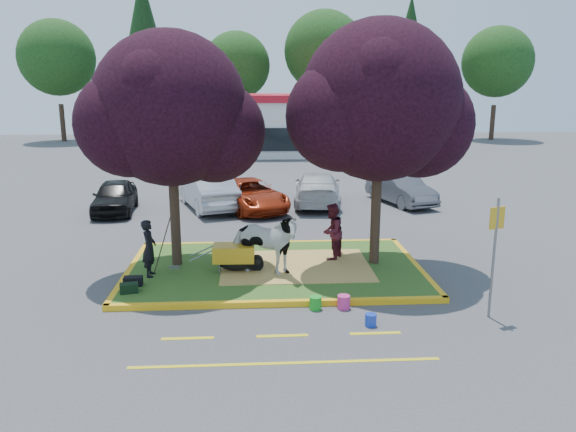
{
  "coord_description": "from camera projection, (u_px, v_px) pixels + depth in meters",
  "views": [
    {
      "loc": [
        -0.56,
        -15.19,
        5.24
      ],
      "look_at": [
        0.41,
        0.5,
        1.5
      ],
      "focal_mm": 35.0,
      "sensor_mm": 36.0,
      "label": 1
    }
  ],
  "objects": [
    {
      "name": "bucket_green",
      "position": [
        315.0,
        303.0,
        13.29
      ],
      "size": [
        0.37,
        0.37,
        0.31
      ],
      "primitive_type": "cylinder",
      "rotation": [
        0.0,
        0.0,
        0.32
      ],
      "color": "green",
      "rests_on": "ground"
    },
    {
      "name": "retail_building",
      "position": [
        287.0,
        123.0,
        42.77
      ],
      "size": [
        20.4,
        8.4,
        4.4
      ],
      "color": "silver",
      "rests_on": "ground"
    },
    {
      "name": "car_grey",
      "position": [
        401.0,
        189.0,
        24.82
      ],
      "size": [
        2.55,
        4.28,
        1.33
      ],
      "primitive_type": "imported",
      "rotation": [
        0.0,
        0.0,
        0.3
      ],
      "color": "#4F5055",
      "rests_on": "ground"
    },
    {
      "name": "median_island",
      "position": [
        275.0,
        269.0,
        15.98
      ],
      "size": [
        8.0,
        5.0,
        0.15
      ],
      "primitive_type": "cube",
      "color": "#2F541A",
      "rests_on": "ground"
    },
    {
      "name": "curb_near",
      "position": [
        279.0,
        303.0,
        13.47
      ],
      "size": [
        8.3,
        0.16,
        0.15
      ],
      "primitive_type": "cube",
      "color": "yellow",
      "rests_on": "ground"
    },
    {
      "name": "fire_lane_stripe_a",
      "position": [
        188.0,
        338.0,
        11.8
      ],
      "size": [
        1.1,
        0.12,
        0.01
      ],
      "primitive_type": "cube",
      "color": "yellow",
      "rests_on": "ground"
    },
    {
      "name": "visitor_b",
      "position": [
        338.0,
        237.0,
        16.95
      ],
      "size": [
        0.45,
        0.71,
        1.12
      ],
      "primitive_type": "imported",
      "rotation": [
        0.0,
        0.0,
        -1.87
      ],
      "color": "black",
      "rests_on": "median_island"
    },
    {
      "name": "fire_lane_stripe_c",
      "position": [
        375.0,
        333.0,
        12.04
      ],
      "size": [
        1.1,
        0.12,
        0.01
      ],
      "primitive_type": "cube",
      "color": "yellow",
      "rests_on": "ground"
    },
    {
      "name": "gear_bag_green",
      "position": [
        129.0,
        288.0,
        13.95
      ],
      "size": [
        0.49,
        0.36,
        0.24
      ],
      "primitive_type": "cube",
      "rotation": [
        0.0,
        0.0,
        0.21
      ],
      "color": "black",
      "rests_on": "median_island"
    },
    {
      "name": "car_white",
      "position": [
        318.0,
        188.0,
        24.7
      ],
      "size": [
        2.55,
        5.1,
        1.42
      ],
      "primitive_type": "imported",
      "rotation": [
        0.0,
        0.0,
        3.03
      ],
      "color": "silver",
      "rests_on": "ground"
    },
    {
      "name": "visitor_a",
      "position": [
        332.0,
        232.0,
        16.45
      ],
      "size": [
        0.96,
        1.02,
        1.67
      ],
      "primitive_type": "imported",
      "rotation": [
        0.0,
        0.0,
        -2.1
      ],
      "color": "#4F1623",
      "rests_on": "median_island"
    },
    {
      "name": "fire_lane_stripe_b",
      "position": [
        282.0,
        336.0,
        11.92
      ],
      "size": [
        1.1,
        0.12,
        0.01
      ],
      "primitive_type": "cube",
      "color": "yellow",
      "rests_on": "ground"
    },
    {
      "name": "curb_far",
      "position": [
        272.0,
        244.0,
        18.48
      ],
      "size": [
        8.3,
        0.16,
        0.15
      ],
      "primitive_type": "cube",
      "color": "yellow",
      "rests_on": "ground"
    },
    {
      "name": "wheelbarrow",
      "position": [
        234.0,
        253.0,
        15.41
      ],
      "size": [
        2.03,
        0.7,
        0.76
      ],
      "rotation": [
        0.0,
        0.0,
        -0.03
      ],
      "color": "black",
      "rests_on": "median_island"
    },
    {
      "name": "car_silver",
      "position": [
        208.0,
        191.0,
        23.88
      ],
      "size": [
        3.01,
        4.92,
        1.53
      ],
      "primitive_type": "imported",
      "rotation": [
        0.0,
        0.0,
        3.46
      ],
      "color": "#B0B1B8",
      "rests_on": "ground"
    },
    {
      "name": "straw_bedding",
      "position": [
        296.0,
        266.0,
        16.0
      ],
      "size": [
        4.2,
        3.0,
        0.01
      ],
      "primitive_type": "cube",
      "color": "tan",
      "rests_on": "median_island"
    },
    {
      "name": "bucket_blue",
      "position": [
        371.0,
        320.0,
        12.38
      ],
      "size": [
        0.31,
        0.31,
        0.27
      ],
      "primitive_type": "cylinder",
      "rotation": [
        0.0,
        0.0,
        0.22
      ],
      "color": "#1735B9",
      "rests_on": "ground"
    },
    {
      "name": "cow",
      "position": [
        263.0,
        244.0,
        15.12
      ],
      "size": [
        2.22,
        1.57,
        1.71
      ],
      "primitive_type": "imported",
      "rotation": [
        0.0,
        0.0,
        1.22
      ],
      "color": "white",
      "rests_on": "median_island"
    },
    {
      "name": "tree_purple_left",
      "position": [
        171.0,
        116.0,
        15.19
      ],
      "size": [
        5.06,
        4.2,
        6.51
      ],
      "color": "black",
      "rests_on": "median_island"
    },
    {
      "name": "car_black",
      "position": [
        115.0,
        196.0,
        23.18
      ],
      "size": [
        1.89,
        4.03,
        1.33
      ],
      "primitive_type": "imported",
      "rotation": [
        0.0,
        0.0,
        0.08
      ],
      "color": "black",
      "rests_on": "ground"
    },
    {
      "name": "car_red",
      "position": [
        250.0,
        195.0,
        23.63
      ],
      "size": [
        3.8,
        5.11,
        1.29
      ],
      "primitive_type": "imported",
      "rotation": [
        0.0,
        0.0,
        0.4
      ],
      "color": "#9A270C",
      "rests_on": "ground"
    },
    {
      "name": "curb_left",
      "position": [
        130.0,
        272.0,
        15.73
      ],
      "size": [
        0.16,
        5.3,
        0.15
      ],
      "primitive_type": "cube",
      "color": "yellow",
      "rests_on": "ground"
    },
    {
      "name": "sign_post",
      "position": [
        495.0,
        244.0,
        12.48
      ],
      "size": [
        0.38,
        0.15,
        2.79
      ],
      "rotation": [
        0.0,
        0.0,
        0.32
      ],
      "color": "slate",
      "rests_on": "ground"
    },
    {
      "name": "treeline",
      "position": [
        272.0,
        55.0,
        50.8
      ],
      "size": [
        46.58,
        7.8,
        14.63
      ],
      "color": "black",
      "rests_on": "ground"
    },
    {
      "name": "handler",
      "position": [
        149.0,
        248.0,
        15.02
      ],
      "size": [
        0.39,
        0.58,
        1.55
      ],
      "primitive_type": "imported",
      "rotation": [
        0.0,
        0.0,
        1.6
      ],
      "color": "black",
      "rests_on": "median_island"
    },
    {
      "name": "fire_lane_long",
      "position": [
        286.0,
        363.0,
        10.75
      ],
      "size": [
        6.0,
        0.1,
        0.01
      ],
      "primitive_type": "cube",
      "color": "yellow",
      "rests_on": "ground"
    },
    {
      "name": "gear_bag_dark",
      "position": [
        133.0,
        281.0,
        14.42
      ],
      "size": [
        0.48,
        0.27,
        0.24
      ],
      "primitive_type": "cube",
      "rotation": [
        0.0,
        0.0,
        0.04
      ],
      "color": "black",
      "rests_on": "median_island"
    },
    {
      "name": "calf",
      "position": [
        238.0,
        261.0,
        15.62
      ],
      "size": [
        1.2,
        0.78,
        0.49
      ],
      "primitive_type": "ellipsoid",
      "rotation": [
        0.0,
        0.0,
        -0.14
      ],
      "color": "black",
      "rests_on": "median_island"
    },
    {
      "name": "curb_right",
      "position": [
        415.0,
        266.0,
        16.22
      ],
      "size": [
        0.16,
        5.3,
        0.15
      ],
      "primitive_type": "cube",
      "color": "yellow",
      "rests_on": "ground"
    },
    {
      "name": "ground",
      "position": [
        275.0,
        271.0,
        15.99
      ],
      "size": [
        90.0,
        90.0,
        0.0
      ],
      "primitive_type": "plane",
      "color": "#424244",
      "rests_on": "ground"
    },
    {
      "name": "bucket_pink",
      "position": [
        344.0,
        302.0,
        13.33
      ],
      "size": [
        0.32,
        0.32,
        0.33
      ],
      "primitive_type": "cylinder",
      "rotation": [
        0.0,
        0.0,
        0.05
      ],
      "color": "#D32E7E",
      "rests_on": "ground"
    },
    {
      "name": "tree_purple_right",
      "position": [
        380.0,
        108.0,
        15.29
      ],
      "size": [
        5.3,
        4.4,
        6.82
      ],
      "color": "black",
      "rests_on": "median_island"
    }
  ]
}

